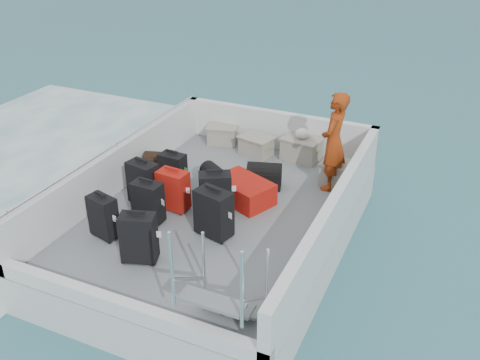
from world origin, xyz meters
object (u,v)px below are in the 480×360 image
Objects in this scene: suitcase_7 at (215,194)px; suitcase_0 at (103,217)px; passenger at (334,142)px; suitcase_6 at (214,214)px; suitcase_1 at (143,184)px; suitcase_3 at (139,239)px; crate_1 at (256,147)px; suitcase_5 at (173,191)px; crate_2 at (301,150)px; suitcase_2 at (173,171)px; crate_0 at (222,135)px; suitcase_4 at (148,203)px; crate_3 at (340,174)px; suitcase_8 at (244,191)px.

suitcase_0 is at bearing -162.64° from suitcase_7.
passenger reaches higher than suitcase_0.
suitcase_1 is at bearing -179.71° from suitcase_6.
suitcase_1 is 1.00× the size of suitcase_6.
suitcase_3 is 3.49m from crate_1.
suitcase_0 is at bearing 142.32° from suitcase_3.
suitcase_5 reaches higher than crate_2.
suitcase_2 is at bearing 155.70° from suitcase_6.
crate_2 is at bearing 68.35° from suitcase_5.
crate_0 is at bearing 94.33° from suitcase_2.
passenger is (2.26, 1.04, 0.50)m from suitcase_2.
suitcase_4 is 2.95m from passenger.
suitcase_1 reaches higher than crate_0.
suitcase_1 is 1.17× the size of crate_3.
suitcase_4 is 3.11m from crate_2.
suitcase_6 is (1.19, -0.94, 0.05)m from suitcase_2.
suitcase_0 is 1.15× the size of crate_1.
suitcase_5 reaches higher than suitcase_8.
suitcase_4 is 0.92× the size of suitcase_6.
crate_2 is 0.40× the size of passenger.
suitcase_2 is at bearing -61.89° from passenger.
suitcase_7 reaches higher than crate_2.
suitcase_0 is 3.58m from passenger.
suitcase_5 is 0.90× the size of suitcase_6.
suitcase_5 is at bearing 170.22° from suitcase_6.
suitcase_5 is at bearing 16.98° from suitcase_1.
crate_2 is (1.31, 2.82, -0.12)m from suitcase_4.
suitcase_3 is 2.01m from suitcase_8.
suitcase_1 and suitcase_6 have the same top height.
suitcase_3 is at bearing -47.67° from suitcase_1.
crate_0 is at bearing 103.90° from suitcase_5.
suitcase_3 is 3.77m from crate_0.
crate_3 is at bearing -15.49° from crate_1.
crate_1 is (-0.23, 2.07, -0.16)m from suitcase_7.
crate_1 is (0.12, 3.49, -0.17)m from suitcase_3.
suitcase_0 is 0.91× the size of suitcase_1.
suitcase_0 is at bearing -115.98° from crate_2.
suitcase_0 is 3.46m from crate_0.
suitcase_2 is 1.19m from suitcase_8.
suitcase_6 is at bearing -79.70° from crate_1.
suitcase_6 reaches higher than suitcase_2.
suitcase_4 is at bearing 73.26° from suitcase_0.
suitcase_0 reaches higher than suitcase_5.
passenger is at bearing 44.63° from suitcase_5.
suitcase_4 is 1.48m from suitcase_8.
suitcase_5 is 1.06× the size of crate_3.
suitcase_0 reaches higher than suitcase_2.
crate_0 is (-0.05, 1.87, -0.13)m from suitcase_2.
suitcase_0 is 1.59m from suitcase_7.
suitcase_7 is (-0.24, 0.51, -0.02)m from suitcase_6.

